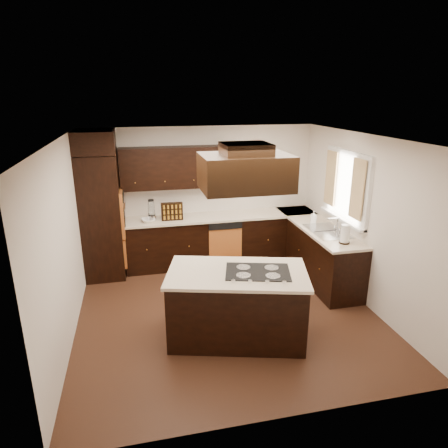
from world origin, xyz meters
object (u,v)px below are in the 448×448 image
Objects in this scene: oven_column at (102,217)px; spice_rack at (172,211)px; island at (237,306)px; range_hood at (245,172)px.

spice_rack is at bearing 0.21° from oven_column.
island is 1.73m from range_hood.
range_hood reaches higher than spice_rack.
range_hood is at bearing -70.74° from spice_rack.
spice_rack is (-0.58, 2.34, 0.64)m from island.
range_hood reaches higher than oven_column.
range_hood is 2.79× the size of spice_rack.
oven_column is at bearing 142.40° from island.
oven_column is at bearing 129.74° from range_hood.
oven_column is 1.19m from spice_rack.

